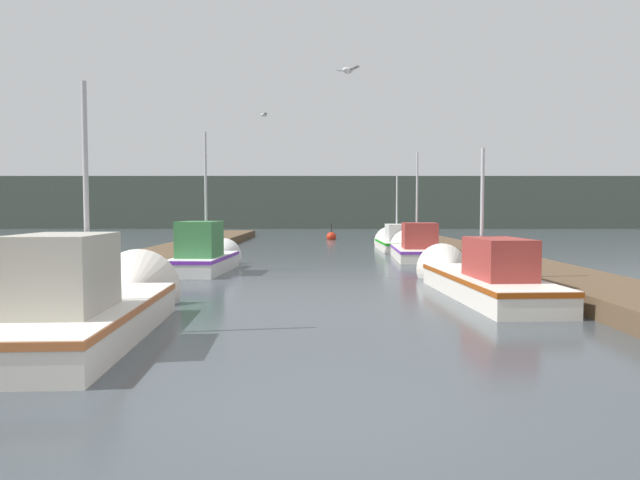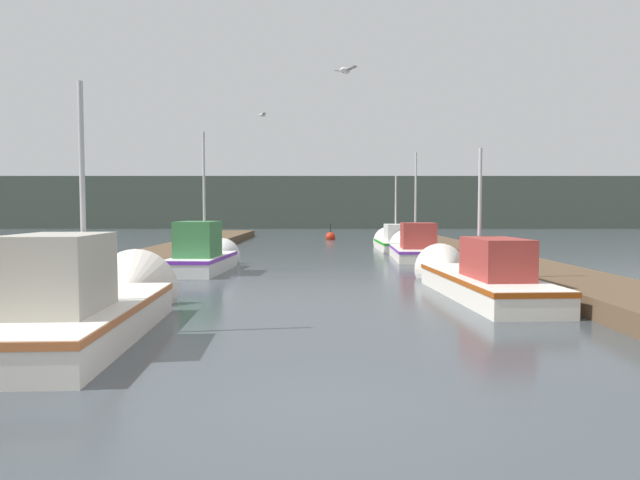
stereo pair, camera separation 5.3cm
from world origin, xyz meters
name	(u,v)px [view 1 (the left image)]	position (x,y,z in m)	size (l,w,h in m)	color
ground_plane	(323,419)	(0.00, 0.00, 0.00)	(200.00, 200.00, 0.00)	#3D4449
dock_left	(165,255)	(-5.82, 16.00, 0.20)	(2.22, 40.00, 0.39)	brown
dock_right	(478,256)	(5.82, 16.00, 0.20)	(2.22, 40.00, 0.39)	brown
distant_shore_ridge	(321,203)	(0.00, 58.21, 2.57)	(120.00, 16.00, 5.13)	#424C42
fishing_boat_0	(95,304)	(-3.56, 3.76, 0.44)	(2.07, 5.73, 4.41)	silver
fishing_boat_1	(478,276)	(3.55, 7.77, 0.39)	(1.85, 6.29, 3.72)	silver
fishing_boat_2	(207,255)	(-3.54, 12.54, 0.50)	(1.60, 4.65, 4.68)	silver
fishing_boat_3	(416,248)	(3.76, 17.46, 0.37)	(1.92, 5.50, 4.68)	silver
fishing_boat_4	(396,242)	(3.58, 22.00, 0.37)	(1.69, 5.23, 4.02)	silver
channel_buoy	(332,237)	(0.69, 30.71, 0.17)	(0.62, 0.62, 1.12)	red
seagull_lead	(348,70)	(0.55, 6.77, 4.77)	(0.49, 0.45, 0.12)	white
seagull_1	(264,115)	(-2.31, 18.40, 5.77)	(0.32, 0.55, 0.12)	white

